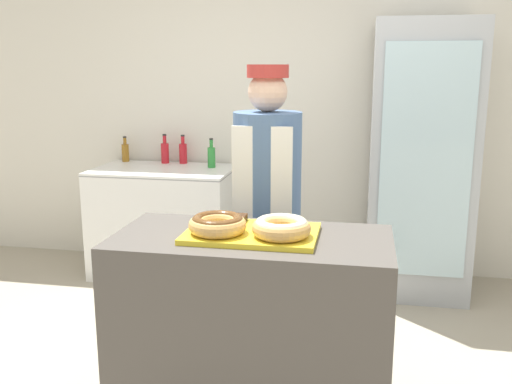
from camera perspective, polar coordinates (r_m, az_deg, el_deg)
wall_back at (r=4.56m, az=4.86°, el=9.01°), size 8.00×0.06×2.70m
display_counter at (r=2.71m, az=-0.41°, el=-13.38°), size 1.24×0.61×0.88m
serving_tray at (r=2.55m, az=-0.42°, el=-4.17°), size 0.58×0.40×0.02m
donut_chocolate_glaze at (r=2.51m, az=-3.87°, el=-3.15°), size 0.26×0.26×0.08m
donut_light_glaze at (r=2.45m, az=2.56°, el=-3.49°), size 0.26×0.26×0.08m
brownie_back_left at (r=2.69m, az=-1.88°, el=-2.63°), size 0.08×0.08×0.03m
brownie_back_right at (r=2.66m, az=2.25°, el=-2.83°), size 0.08×0.08×0.03m
baker_person at (r=3.19m, az=1.11°, el=-1.43°), size 0.38×0.38×1.63m
beverage_fridge at (r=4.20m, az=16.16°, el=3.00°), size 0.71×0.65×1.93m
chest_freezer at (r=4.57m, az=-9.09°, el=-2.85°), size 1.07×0.65×0.85m
bottle_amber at (r=4.86m, az=-12.93°, el=3.94°), size 0.06×0.06×0.21m
bottle_green at (r=4.46m, az=-4.48°, el=3.59°), size 0.06×0.06×0.23m
bottle_red at (r=4.71m, az=-9.09°, el=3.98°), size 0.06×0.06×0.24m
bottle_red_b at (r=4.68m, az=-7.30°, el=3.95°), size 0.06×0.06×0.23m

